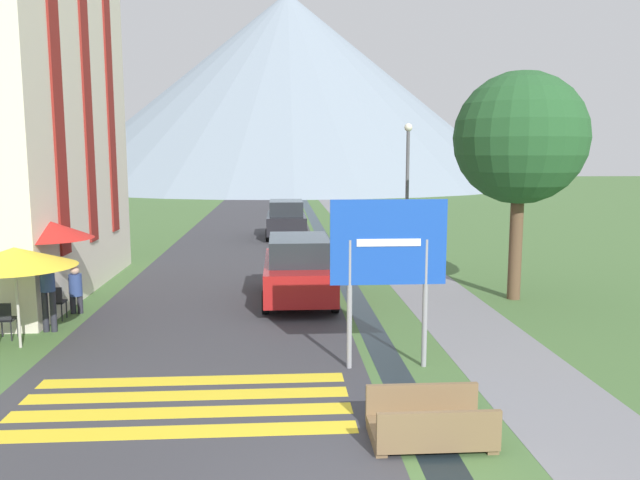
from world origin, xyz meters
The scene contains 19 objects.
ground_plane centered at (0.00, 20.00, 0.00)m, with size 160.00×160.00×0.00m, color #476B38.
road centered at (-2.50, 30.00, 0.00)m, with size 6.40×60.00×0.01m.
footpath centered at (3.60, 30.00, 0.00)m, with size 2.20×60.00×0.01m.
drainage_channel centered at (1.20, 30.00, 0.00)m, with size 0.60×60.00×0.00m.
crosswalk_marking centered at (-2.50, 3.16, 0.01)m, with size 5.44×2.54×0.01m.
mountain_distant centered at (0.40, 78.24, 12.42)m, with size 61.29×61.29×24.84m.
road_sign centered at (1.11, 4.70, 2.17)m, with size 2.20×0.11×3.24m.
footbridge centered at (1.20, 1.61, 0.23)m, with size 1.70×1.10×0.65m.
parked_car_near centered at (-0.40, 10.23, 0.91)m, with size 1.97×4.48×1.82m.
parked_car_far centered at (-0.59, 23.31, 0.91)m, with size 1.94×4.18×1.82m.
cafe_chair_middle centered at (-6.42, 8.58, 0.51)m, with size 0.40×0.40×0.85m.
cafe_chair_far_left centered at (-6.62, 9.75, 0.51)m, with size 0.40×0.40×0.85m.
cafe_chair_near_left centered at (-6.97, 7.00, 0.51)m, with size 0.40×0.40×0.85m.
cafe_umbrella_front_yellow centered at (-6.42, 6.43, 1.94)m, with size 2.49×2.49×2.15m.
cafe_umbrella_middle_red centered at (-6.51, 8.63, 2.25)m, with size 2.12×2.12×2.48m.
person_standing_terrace centered at (-6.22, 7.61, 1.00)m, with size 0.32×0.32×1.72m.
person_seated_near centered at (-6.14, 9.26, 0.68)m, with size 0.32×0.32×1.23m.
streetlamp centered at (3.56, 14.90, 3.03)m, with size 0.28×0.28×5.10m.
tree_by_path centered at (5.66, 10.10, 4.47)m, with size 3.62×3.62×6.30m.
Camera 1 is at (-0.92, -6.72, 4.09)m, focal length 35.00 mm.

